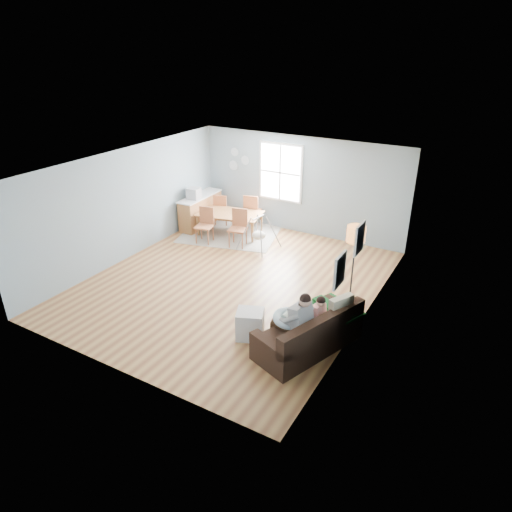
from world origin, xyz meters
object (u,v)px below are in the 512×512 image
Objects in this scene: sofa at (310,336)px; storage_cube at (250,324)px; chair_sw at (205,223)px; chair_nw at (221,207)px; toddler at (316,311)px; dining_table at (230,224)px; floor_lamp at (355,241)px; counter at (201,210)px; father at (294,320)px; chair_se at (239,225)px; chair_ne at (252,209)px; monitor at (194,193)px; baby_swing at (259,235)px.

sofa reaches higher than storage_cube.
chair_sw is 1.29m from chair_nw.
toddler is 0.46× the size of dining_table.
toddler is 5.20m from chair_sw.
floor_lamp is 1.91× the size of chair_nw.
chair_nw is (-4.71, 4.04, -0.15)m from toddler.
floor_lamp reaches higher than counter.
floor_lamp reaches higher than toddler.
father reaches higher than storage_cube.
father reaches higher than counter.
father is 4.77m from chair_se.
storage_cube is at bearing -55.43° from chair_se.
chair_ne is at bearing 68.61° from chair_sw.
chair_nw reaches higher than dining_table.
father reaches higher than monitor.
chair_ne reaches higher than dining_table.
chair_se is 0.61m from baby_swing.
dining_table is 1.80× the size of baby_swing.
chair_ne is at bearing 22.79° from counter.
baby_swing is (-2.91, 3.29, 0.11)m from sofa.
monitor is at bearing 145.39° from sofa.
chair_ne is 1.51m from counter.
chair_sw reaches higher than baby_swing.
father is at bearing -37.45° from monitor.
monitor reaches higher than chair_ne.
dining_table is at bearing 154.47° from floor_lamp.
floor_lamp is at bearing -34.97° from chair_ne.
counter is at bearing 159.30° from chair_se.
floor_lamp is at bearing 80.07° from father.
counter is (-1.72, 0.65, -0.10)m from chair_se.
baby_swing is at bearing 127.44° from father.
dining_table is at bearing 137.67° from sofa.
father is 5.56m from dining_table.
chair_ne is 1.71m from monitor.
chair_se is 1.84m from counter.
chair_ne reaches higher than chair_nw.
chair_se is at bearing 157.17° from floor_lamp.
toddler is 1.71m from floor_lamp.
storage_cube is 0.37× the size of counter.
chair_se reaches higher than counter.
toddler reaches higher than dining_table.
storage_cube is at bearing -122.84° from floor_lamp.
monitor is at bearing 137.09° from storage_cube.
sofa is at bearing -42.88° from chair_se.
floor_lamp is at bearing -22.83° from chair_se.
father is at bearing -99.93° from floor_lamp.
sofa is at bearing -34.34° from chair_sw.
father is 0.48m from toddler.
chair_se is at bearing 14.94° from chair_sw.
chair_nw reaches higher than baby_swing.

